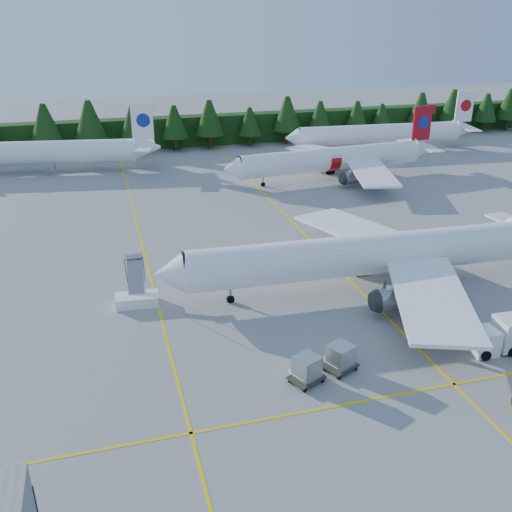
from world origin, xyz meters
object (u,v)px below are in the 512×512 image
object	(u,v)px
airliner_navy	(354,257)
service_truck	(505,334)
airliner_red	(328,160)
airstairs	(137,296)

from	to	relation	value
airliner_navy	service_truck	distance (m)	15.70
airliner_navy	airliner_red	size ratio (longest dim) A/B	1.08
airliner_red	service_truck	bearing A→B (deg)	-102.09
airliner_red	airstairs	distance (m)	49.84
airliner_red	airliner_navy	bearing A→B (deg)	-114.59
airliner_navy	service_truck	world-z (taller)	airliner_navy
airstairs	service_truck	distance (m)	32.88
airliner_red	service_truck	distance (m)	52.86
airliner_navy	airliner_red	xyz separation A→B (m)	(13.21, 38.84, -0.26)
airliner_navy	airliner_red	bearing A→B (deg)	73.44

